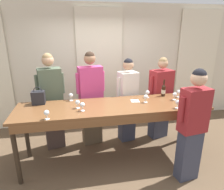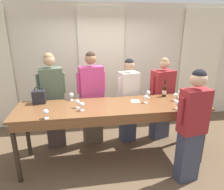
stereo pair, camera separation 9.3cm
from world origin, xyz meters
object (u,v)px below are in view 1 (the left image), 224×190
wine_glass_center_left (189,98)px  guest_striped_shirt (160,99)px  wine_glass_back_right (175,95)px  guest_cream_sweater (127,100)px  wine_glass_front_left (185,103)px  wine_glass_center_right (178,103)px  wine_glass_back_left (202,99)px  guest_olive_jacket (52,102)px  wine_glass_by_bottle (146,97)px  wine_glass_near_host (47,113)px  wine_glass_front_mid (82,105)px  host_pouring (192,125)px  wine_glass_back_mid (78,103)px  wine_glass_by_handbag (71,96)px  wine_glass_front_right (179,92)px  guest_pink_top (91,98)px  handbag (38,97)px  wine_glass_center_mid (148,93)px  tasting_bar (113,111)px  wine_bottle (163,90)px

wine_glass_center_left → guest_striped_shirt: size_ratio=0.08×
wine_glass_back_right → guest_cream_sweater: guest_cream_sweater is taller
wine_glass_front_left → wine_glass_center_right: same height
wine_glass_back_left → wine_glass_front_left: bearing=-163.5°
wine_glass_back_left → guest_striped_shirt: size_ratio=0.08×
wine_glass_back_left → guest_olive_jacket: guest_olive_jacket is taller
wine_glass_by_bottle → wine_glass_near_host: bearing=-166.3°
wine_glass_front_mid → host_pouring: host_pouring is taller
guest_striped_shirt → wine_glass_front_left: bearing=-92.0°
wine_glass_back_mid → wine_glass_by_handbag: size_ratio=1.00×
wine_glass_front_right → guest_olive_jacket: bearing=169.2°
wine_glass_back_right → guest_pink_top: (-1.43, 0.57, -0.17)m
wine_glass_back_mid → wine_glass_back_left: bearing=-6.4°
host_pouring → wine_glass_center_right: bearing=99.1°
handbag → wine_glass_by_handbag: 0.54m
wine_glass_front_mid → guest_cream_sweater: bearing=39.8°
wine_glass_center_mid → wine_glass_back_left: (0.76, -0.51, 0.00)m
wine_glass_back_left → host_pouring: size_ratio=0.08×
handbag → wine_glass_front_left: (2.29, -0.66, -0.02)m
wine_glass_back_right → wine_glass_front_mid: bearing=-173.0°
handbag → guest_cream_sweater: 1.68m
guest_olive_jacket → wine_glass_back_mid: bearing=-54.0°
wine_glass_back_right → guest_striped_shirt: (-0.00, 0.57, -0.26)m
wine_glass_center_mid → wine_glass_by_handbag: (-1.38, 0.09, 0.00)m
wine_glass_by_handbag → guest_olive_jacket: size_ratio=0.07×
guest_striped_shirt → wine_glass_back_mid: bearing=-159.1°
tasting_bar → wine_glass_back_right: wine_glass_back_right is taller
wine_glass_back_right → wine_glass_near_host: (-2.13, -0.41, 0.00)m
wine_glass_near_host → wine_glass_back_right: bearing=11.0°
handbag → wine_glass_front_left: 2.39m
wine_glass_center_right → wine_glass_by_bottle: bearing=139.7°
wine_glass_center_right → wine_glass_front_right: bearing=60.1°
wine_glass_back_right → guest_striped_shirt: size_ratio=0.08×
host_pouring → wine_glass_center_mid: bearing=110.0°
handbag → wine_glass_by_handbag: size_ratio=2.17×
wine_glass_back_left → wine_glass_back_right: 0.45m
wine_glass_center_mid → guest_striped_shirt: 0.61m
wine_glass_front_left → wine_glass_by_bottle: bearing=142.7°
wine_bottle → guest_cream_sweater: size_ratio=0.18×
wine_glass_back_mid → wine_glass_front_right: bearing=6.3°
handbag → wine_glass_center_right: 2.28m
wine_glass_front_left → wine_glass_center_left: same height
wine_glass_back_mid → wine_glass_center_left: bearing=-3.9°
host_pouring → wine_glass_by_bottle: bearing=123.2°
tasting_bar → wine_bottle: wine_bottle is taller
guest_olive_jacket → wine_glass_near_host: bearing=-87.9°
host_pouring → wine_glass_front_right: bearing=75.1°
wine_glass_front_mid → wine_glass_center_left: bearing=-0.1°
wine_glass_center_mid → guest_olive_jacket: 1.78m
wine_glass_center_left → wine_glass_by_handbag: size_ratio=1.00×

